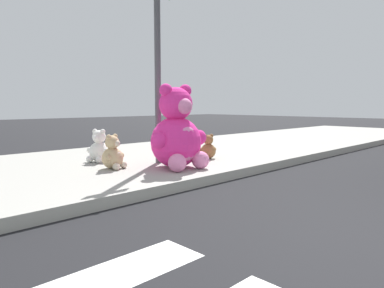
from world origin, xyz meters
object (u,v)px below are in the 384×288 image
at_px(plush_tan, 113,155).
at_px(plush_brown, 208,149).
at_px(sign_pole, 158,66).
at_px(plush_pink_large, 177,135).
at_px(plush_white, 99,149).

distance_m(plush_tan, plush_brown, 1.92).
height_order(sign_pole, plush_brown, sign_pole).
xyz_separation_m(plush_pink_large, plush_brown, (1.08, 0.32, -0.36)).
distance_m(plush_pink_large, plush_white, 1.60).
xyz_separation_m(plush_pink_large, plush_white, (-0.63, 1.44, -0.31)).
bearing_deg(plush_white, sign_pole, -50.13).
bearing_deg(plush_pink_large, plush_brown, 16.55).
xyz_separation_m(plush_tan, plush_white, (0.18, 0.79, 0.01)).
height_order(plush_white, plush_brown, plush_white).
bearing_deg(plush_tan, plush_brown, -9.95).
bearing_deg(plush_pink_large, plush_tan, 141.31).
relative_size(plush_pink_large, plush_brown, 2.86).
distance_m(plush_pink_large, plush_tan, 1.09).
relative_size(sign_pole, plush_tan, 5.66).
height_order(sign_pole, plush_white, sign_pole).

